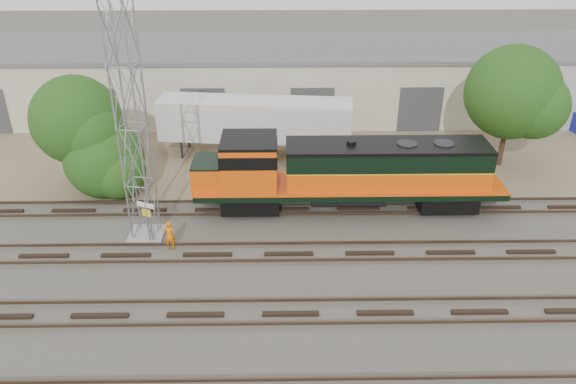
{
  "coord_description": "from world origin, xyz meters",
  "views": [
    {
      "loc": [
        -0.39,
        -21.51,
        15.58
      ],
      "look_at": [
        -0.0,
        4.0,
        2.2
      ],
      "focal_mm": 35.0,
      "sensor_mm": 36.0,
      "label": 1
    }
  ],
  "objects_px": {
    "signal_tower": "(133,131)",
    "worker": "(170,235)",
    "locomotive": "(344,172)",
    "semi_trailer": "(260,121)"
  },
  "relations": [
    {
      "from": "signal_tower",
      "to": "worker",
      "type": "height_order",
      "value": "signal_tower"
    },
    {
      "from": "worker",
      "to": "locomotive",
      "type": "bearing_deg",
      "value": -157.8
    },
    {
      "from": "locomotive",
      "to": "semi_trailer",
      "type": "xyz_separation_m",
      "value": [
        -4.83,
        7.65,
        0.12
      ]
    },
    {
      "from": "worker",
      "to": "semi_trailer",
      "type": "relative_size",
      "value": 0.12
    },
    {
      "from": "locomotive",
      "to": "semi_trailer",
      "type": "relative_size",
      "value": 1.31
    },
    {
      "from": "worker",
      "to": "semi_trailer",
      "type": "xyz_separation_m",
      "value": [
        4.16,
        11.49,
        1.67
      ]
    },
    {
      "from": "signal_tower",
      "to": "worker",
      "type": "xyz_separation_m",
      "value": [
        1.45,
        -1.21,
        -5.03
      ]
    },
    {
      "from": "signal_tower",
      "to": "locomotive",
      "type": "bearing_deg",
      "value": 14.17
    },
    {
      "from": "worker",
      "to": "semi_trailer",
      "type": "height_order",
      "value": "semi_trailer"
    },
    {
      "from": "signal_tower",
      "to": "semi_trailer",
      "type": "xyz_separation_m",
      "value": [
        5.61,
        10.29,
        -3.36
      ]
    }
  ]
}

